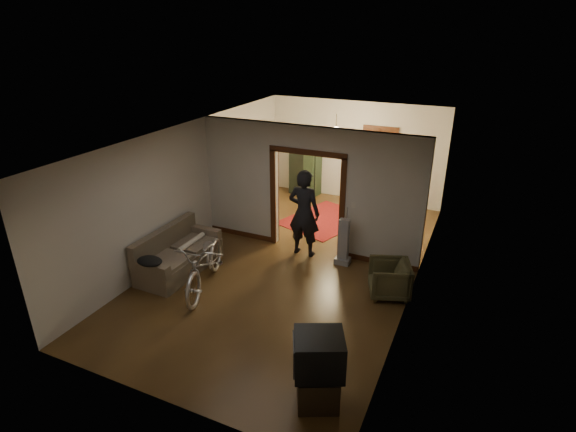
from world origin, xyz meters
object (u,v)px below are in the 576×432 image
Objects in this scene: bicycle at (205,263)px; person at (304,213)px; sofa at (179,251)px; desk at (382,198)px; locker at (305,166)px; armchair at (389,279)px.

bicycle is 2.41m from person.
bicycle reaches higher than sofa.
sofa is 0.98× the size of person.
sofa is at bearing -102.45° from desk.
person reaches higher than locker.
bicycle is at bearing -89.48° from armchair.
person reaches higher than bicycle.
sofa is 2.02× the size of desk.
locker is 1.81× the size of desk.
armchair is 4.24m from desk.
sofa is at bearing -97.75° from armchair.
sofa is at bearing 41.20° from person.
bicycle is 1.05× the size of person.
person is (2.04, 1.73, 0.53)m from sofa.
desk is (-1.13, 4.09, 0.01)m from armchair.
armchair is at bearing 12.78° from sofa.
sofa is 2.73m from person.
person is at bearing 41.14° from sofa.
person is (-2.09, 0.86, 0.64)m from armchair.
locker is at bearing -169.79° from desk.
sofa is 1.11× the size of locker.
armchair is at bearing 3.94° from bicycle.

